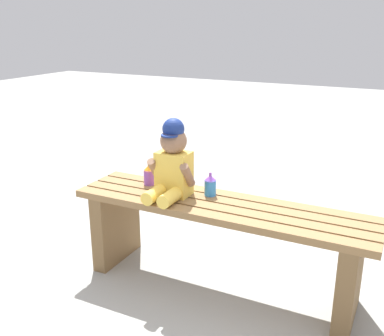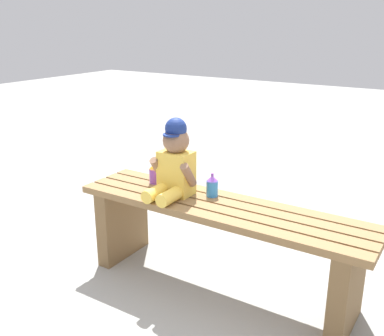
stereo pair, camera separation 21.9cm
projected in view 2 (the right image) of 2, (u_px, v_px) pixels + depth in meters
name	position (u px, v px, depth m)	size (l,w,h in m)	color
ground_plane	(218.00, 286.00, 2.37)	(16.00, 16.00, 0.00)	#999993
park_bench	(219.00, 233.00, 2.27)	(1.53, 0.36, 0.47)	olive
child_figure	(174.00, 162.00, 2.29)	(0.23, 0.27, 0.40)	#F2C64C
sippy_cup_left	(155.00, 173.00, 2.50)	(0.06, 0.06, 0.12)	#8C4CCC
sippy_cup_right	(212.00, 185.00, 2.31)	(0.06, 0.06, 0.12)	#338CE5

